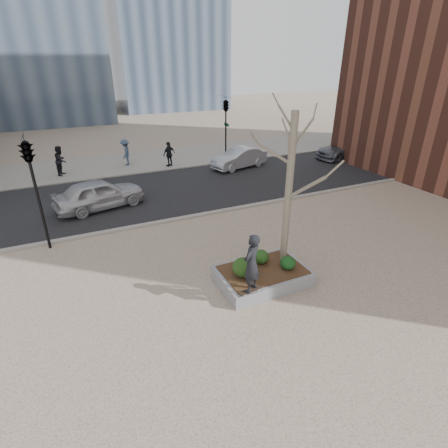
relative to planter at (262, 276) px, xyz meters
name	(u,v)px	position (x,y,z in m)	size (l,w,h in m)	color
ground	(236,289)	(-1.00, 0.00, -0.23)	(120.00, 120.00, 0.00)	tan
street	(156,193)	(-1.00, 10.00, -0.21)	(60.00, 8.00, 0.02)	black
far_sidewalk	(131,162)	(-1.00, 17.00, -0.21)	(60.00, 6.00, 0.02)	gray
planter	(262,276)	(0.00, 0.00, 0.00)	(3.00, 2.00, 0.45)	gray
planter_mulch	(263,270)	(0.00, 0.00, 0.25)	(2.70, 1.70, 0.04)	#382314
sycamore_tree	(291,167)	(1.00, 0.30, 3.56)	(2.80, 2.80, 6.60)	gray
shrub_left	(243,267)	(-0.76, -0.04, 0.57)	(0.72, 0.72, 0.61)	#183912
shrub_middle	(261,257)	(0.14, 0.39, 0.50)	(0.56, 0.56, 0.48)	#1C3F14
shrub_right	(288,263)	(0.77, -0.31, 0.48)	(0.52, 0.52, 0.44)	#143F17
skateboard	(250,291)	(-0.96, -0.88, 0.26)	(0.78, 0.20, 0.07)	black
skateboarder	(251,264)	(-0.96, -0.88, 1.23)	(0.68, 0.45, 1.87)	black
police_car	(99,194)	(-4.08, 9.00, 0.54)	(1.75, 4.34, 1.48)	silver
car_silver	(239,158)	(5.53, 12.48, 0.46)	(1.42, 4.06, 1.34)	#AFB2B7
car_third	(347,149)	(14.03, 11.38, 0.50)	(1.98, 4.88, 1.42)	#565862
pedestrian_a	(61,160)	(-5.58, 15.84, 0.73)	(0.90, 0.70, 1.86)	black
pedestrian_b	(126,152)	(-1.39, 16.39, 0.70)	(1.16, 0.67, 1.80)	#3A4D68
pedestrian_c	(169,154)	(1.28, 14.82, 0.65)	(1.00, 0.42, 1.71)	black
traffic_light_near	(38,195)	(-6.50, 5.60, 2.02)	(0.60, 2.48, 4.50)	black
traffic_light_far	(226,130)	(5.50, 14.60, 2.02)	(0.60, 2.48, 4.50)	black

